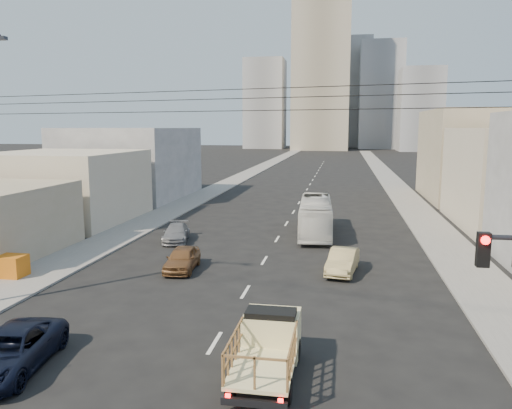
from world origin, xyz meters
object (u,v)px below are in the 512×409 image
(navy_pickup, at_px, (9,351))
(sedan_brown, at_px, (182,259))
(flatbed_pickup, at_px, (267,343))
(crate_stack, at_px, (8,266))
(city_bus, at_px, (316,216))
(sedan_grey, at_px, (176,233))
(sedan_tan, at_px, (343,261))

(navy_pickup, relative_size, sedan_brown, 1.26)
(flatbed_pickup, height_order, crate_stack, flatbed_pickup)
(city_bus, relative_size, sedan_brown, 2.54)
(sedan_grey, bearing_deg, sedan_tan, -39.02)
(sedan_tan, bearing_deg, navy_pickup, -120.77)
(flatbed_pickup, distance_m, sedan_grey, 20.45)
(city_bus, bearing_deg, flatbed_pickup, -93.72)
(navy_pickup, bearing_deg, sedan_tan, 43.44)
(crate_stack, bearing_deg, flatbed_pickup, -27.85)
(sedan_grey, height_order, crate_stack, crate_stack)
(flatbed_pickup, bearing_deg, sedan_grey, 117.23)
(sedan_brown, bearing_deg, city_bus, 53.63)
(sedan_tan, height_order, sedan_grey, sedan_tan)
(city_bus, distance_m, sedan_brown, 13.19)
(city_bus, bearing_deg, navy_pickup, -113.40)
(sedan_brown, bearing_deg, sedan_grey, 106.91)
(crate_stack, bearing_deg, sedan_tan, 13.26)
(navy_pickup, bearing_deg, flatbed_pickup, 0.42)
(city_bus, height_order, sedan_tan, city_bus)
(navy_pickup, distance_m, sedan_grey, 19.39)
(sedan_tan, bearing_deg, flatbed_pickup, -92.82)
(flatbed_pickup, bearing_deg, sedan_brown, 120.47)
(sedan_brown, bearing_deg, flatbed_pickup, -64.22)
(navy_pickup, height_order, sedan_tan, navy_pickup)
(navy_pickup, distance_m, sedan_brown, 12.56)
(navy_pickup, xyz_separation_m, sedan_tan, (10.91, 13.46, -0.02))
(flatbed_pickup, height_order, navy_pickup, flatbed_pickup)
(crate_stack, bearing_deg, sedan_brown, 19.73)
(sedan_tan, relative_size, sedan_grey, 0.98)
(navy_pickup, relative_size, city_bus, 0.50)
(flatbed_pickup, xyz_separation_m, city_bus, (0.32, 22.43, 0.29))
(flatbed_pickup, bearing_deg, navy_pickup, -172.03)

